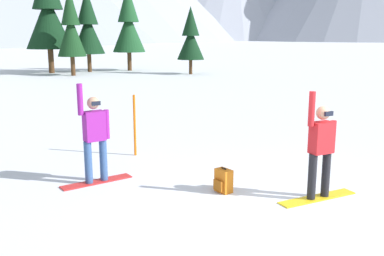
{
  "coord_description": "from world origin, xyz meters",
  "views": [
    {
      "loc": [
        -3.17,
        -6.34,
        2.92
      ],
      "look_at": [
        -1.53,
        2.45,
        1.0
      ],
      "focal_mm": 41.19,
      "sensor_mm": 36.0,
      "label": 1
    }
  ],
  "objects_px": {
    "trail_marker_pole": "(135,125)",
    "pine_tree_slender": "(191,37)",
    "snowboarder_foreground": "(321,149)",
    "backpack_orange": "(223,181)",
    "snowboarder_midground": "(95,136)",
    "pine_tree_twin": "(71,27)",
    "pine_tree_young": "(88,26)",
    "pine_tree_leaning": "(48,12)",
    "pine_tree_broad": "(128,24)"
  },
  "relations": [
    {
      "from": "snowboarder_foreground",
      "to": "pine_tree_leaning",
      "type": "xyz_separation_m",
      "value": [
        -7.94,
        27.92,
        3.56
      ]
    },
    {
      "from": "snowboarder_foreground",
      "to": "pine_tree_broad",
      "type": "height_order",
      "value": "pine_tree_broad"
    },
    {
      "from": "pine_tree_twin",
      "to": "pine_tree_leaning",
      "type": "bearing_deg",
      "value": 125.48
    },
    {
      "from": "snowboarder_foreground",
      "to": "trail_marker_pole",
      "type": "height_order",
      "value": "snowboarder_foreground"
    },
    {
      "from": "backpack_orange",
      "to": "pine_tree_leaning",
      "type": "relative_size",
      "value": 0.06
    },
    {
      "from": "trail_marker_pole",
      "to": "pine_tree_slender",
      "type": "distance_m",
      "value": 22.25
    },
    {
      "from": "pine_tree_leaning",
      "to": "pine_tree_slender",
      "type": "xyz_separation_m",
      "value": [
        10.19,
        -2.88,
        -1.83
      ]
    },
    {
      "from": "pine_tree_broad",
      "to": "backpack_orange",
      "type": "bearing_deg",
      "value": -89.16
    },
    {
      "from": "backpack_orange",
      "to": "trail_marker_pole",
      "type": "bearing_deg",
      "value": 117.11
    },
    {
      "from": "backpack_orange",
      "to": "snowboarder_midground",
      "type": "bearing_deg",
      "value": 157.2
    },
    {
      "from": "backpack_orange",
      "to": "pine_tree_slender",
      "type": "relative_size",
      "value": 0.1
    },
    {
      "from": "snowboarder_foreground",
      "to": "pine_tree_young",
      "type": "xyz_separation_m",
      "value": [
        -5.15,
        28.47,
        2.54
      ]
    },
    {
      "from": "backpack_orange",
      "to": "pine_tree_twin",
      "type": "xyz_separation_m",
      "value": [
        -4.57,
        24.79,
        3.13
      ]
    },
    {
      "from": "pine_tree_broad",
      "to": "pine_tree_slender",
      "type": "height_order",
      "value": "pine_tree_broad"
    },
    {
      "from": "snowboarder_foreground",
      "to": "trail_marker_pole",
      "type": "bearing_deg",
      "value": 131.07
    },
    {
      "from": "pine_tree_slender",
      "to": "pine_tree_twin",
      "type": "xyz_separation_m",
      "value": [
        -8.41,
        0.39,
        0.69
      ]
    },
    {
      "from": "pine_tree_twin",
      "to": "backpack_orange",
      "type": "bearing_deg",
      "value": -79.55
    },
    {
      "from": "pine_tree_twin",
      "to": "snowboarder_midground",
      "type": "bearing_deg",
      "value": -84.68
    },
    {
      "from": "pine_tree_young",
      "to": "pine_tree_leaning",
      "type": "xyz_separation_m",
      "value": [
        -2.79,
        -0.55,
        1.02
      ]
    },
    {
      "from": "trail_marker_pole",
      "to": "pine_tree_twin",
      "type": "distance_m",
      "value": 22.28
    },
    {
      "from": "pine_tree_leaning",
      "to": "pine_tree_slender",
      "type": "bearing_deg",
      "value": -15.78
    },
    {
      "from": "pine_tree_slender",
      "to": "snowboarder_foreground",
      "type": "bearing_deg",
      "value": -95.12
    },
    {
      "from": "snowboarder_midground",
      "to": "trail_marker_pole",
      "type": "distance_m",
      "value": 2.09
    },
    {
      "from": "pine_tree_slender",
      "to": "snowboarder_midground",
      "type": "bearing_deg",
      "value": -104.83
    },
    {
      "from": "pine_tree_leaning",
      "to": "pine_tree_young",
      "type": "bearing_deg",
      "value": 11.1
    },
    {
      "from": "snowboarder_foreground",
      "to": "trail_marker_pole",
      "type": "distance_m",
      "value": 4.68
    },
    {
      "from": "snowboarder_foreground",
      "to": "backpack_orange",
      "type": "relative_size",
      "value": 4.16
    },
    {
      "from": "snowboarder_foreground",
      "to": "pine_tree_leaning",
      "type": "distance_m",
      "value": 29.25
    },
    {
      "from": "trail_marker_pole",
      "to": "pine_tree_slender",
      "type": "bearing_deg",
      "value": 76.12
    },
    {
      "from": "pine_tree_young",
      "to": "pine_tree_leaning",
      "type": "distance_m",
      "value": 3.03
    },
    {
      "from": "backpack_orange",
      "to": "pine_tree_slender",
      "type": "distance_m",
      "value": 24.82
    },
    {
      "from": "snowboarder_midground",
      "to": "pine_tree_twin",
      "type": "height_order",
      "value": "pine_tree_twin"
    },
    {
      "from": "trail_marker_pole",
      "to": "snowboarder_foreground",
      "type": "bearing_deg",
      "value": -48.93
    },
    {
      "from": "snowboarder_foreground",
      "to": "snowboarder_midground",
      "type": "distance_m",
      "value": 4.28
    },
    {
      "from": "snowboarder_midground",
      "to": "pine_tree_young",
      "type": "relative_size",
      "value": 0.32
    },
    {
      "from": "snowboarder_foreground",
      "to": "backpack_orange",
      "type": "distance_m",
      "value": 1.86
    },
    {
      "from": "backpack_orange",
      "to": "trail_marker_pole",
      "type": "relative_size",
      "value": 0.32
    },
    {
      "from": "trail_marker_pole",
      "to": "pine_tree_young",
      "type": "bearing_deg",
      "value": 94.76
    },
    {
      "from": "pine_tree_young",
      "to": "pine_tree_leaning",
      "type": "height_order",
      "value": "pine_tree_leaning"
    },
    {
      "from": "pine_tree_young",
      "to": "pine_tree_slender",
      "type": "bearing_deg",
      "value": -24.87
    },
    {
      "from": "trail_marker_pole",
      "to": "pine_tree_slender",
      "type": "height_order",
      "value": "pine_tree_slender"
    },
    {
      "from": "pine_tree_broad",
      "to": "trail_marker_pole",
      "type": "bearing_deg",
      "value": -92.35
    },
    {
      "from": "snowboarder_midground",
      "to": "pine_tree_twin",
      "type": "xyz_separation_m",
      "value": [
        -2.21,
        23.8,
        2.4
      ]
    },
    {
      "from": "snowboarder_foreground",
      "to": "pine_tree_broad",
      "type": "bearing_deg",
      "value": 93.95
    },
    {
      "from": "pine_tree_leaning",
      "to": "backpack_orange",
      "type": "bearing_deg",
      "value": -76.91
    },
    {
      "from": "snowboarder_foreground",
      "to": "pine_tree_young",
      "type": "height_order",
      "value": "pine_tree_young"
    },
    {
      "from": "snowboarder_midground",
      "to": "pine_tree_leaning",
      "type": "height_order",
      "value": "pine_tree_leaning"
    },
    {
      "from": "snowboarder_midground",
      "to": "pine_tree_broad",
      "type": "height_order",
      "value": "pine_tree_broad"
    },
    {
      "from": "snowboarder_midground",
      "to": "pine_tree_twin",
      "type": "distance_m",
      "value": 24.02
    },
    {
      "from": "trail_marker_pole",
      "to": "pine_tree_leaning",
      "type": "height_order",
      "value": "pine_tree_leaning"
    }
  ]
}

